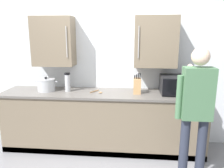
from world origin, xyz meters
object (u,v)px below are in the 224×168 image
(microwave_oven, at_px, (179,85))
(thermos_flask, at_px, (68,82))
(person_figure, at_px, (196,106))
(stock_pot, at_px, (46,85))
(knife_block, at_px, (137,86))
(wooden_spoon, at_px, (98,92))

(microwave_oven, xyz_separation_m, thermos_flask, (-1.71, -0.02, 0.01))
(person_figure, bearing_deg, stock_pot, 159.04)
(stock_pot, bearing_deg, knife_block, -0.80)
(microwave_oven, distance_m, knife_block, 0.63)
(wooden_spoon, distance_m, person_figure, 1.49)
(person_figure, bearing_deg, microwave_oven, 92.41)
(thermos_flask, bearing_deg, wooden_spoon, -2.73)
(knife_block, relative_size, wooden_spoon, 1.57)
(thermos_flask, xyz_separation_m, person_figure, (1.75, -0.80, -0.07))
(thermos_flask, relative_size, wooden_spoon, 1.46)
(knife_block, distance_m, person_figure, 1.03)
(knife_block, bearing_deg, wooden_spoon, -179.38)
(knife_block, relative_size, stock_pot, 0.87)
(microwave_oven, height_order, thermos_flask, thermos_flask)
(stock_pot, height_order, person_figure, person_figure)
(microwave_oven, bearing_deg, knife_block, -176.64)
(knife_block, relative_size, person_figure, 0.19)
(thermos_flask, bearing_deg, person_figure, -24.58)
(wooden_spoon, bearing_deg, thermos_flask, 177.27)
(wooden_spoon, bearing_deg, knife_block, 0.62)
(wooden_spoon, distance_m, stock_pot, 0.83)
(wooden_spoon, bearing_deg, stock_pot, 178.16)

